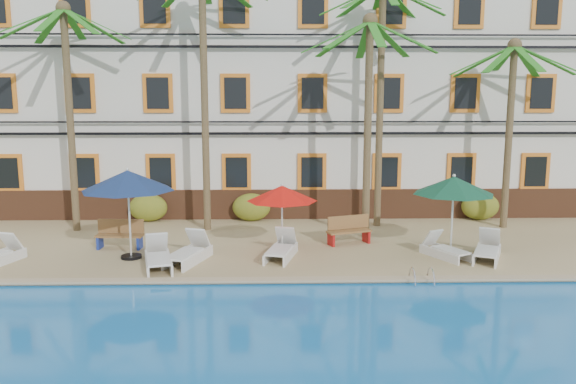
{
  "coord_description": "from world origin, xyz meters",
  "views": [
    {
      "loc": [
        0.04,
        -15.21,
        5.01
      ],
      "look_at": [
        0.46,
        3.0,
        2.0
      ],
      "focal_mm": 35.0,
      "sensor_mm": 36.0,
      "label": 1
    }
  ],
  "objects_px": {
    "palm_b": "(204,64)",
    "palm_d": "(381,72)",
    "lounger_b": "(158,257)",
    "palm_c": "(368,95)",
    "palm_a": "(68,86)",
    "umbrella_blue": "(128,181)",
    "lounger_f": "(487,250)",
    "bench_right": "(348,230)",
    "umbrella_green": "(454,186)",
    "umbrella_red": "(282,194)",
    "bench_left": "(120,234)",
    "palm_e": "(511,106)",
    "lounger_c": "(189,252)",
    "lounger_d": "(281,249)",
    "lounger_e": "(444,249)",
    "pool_ladder": "(421,281)"
  },
  "relations": [
    {
      "from": "lounger_b",
      "to": "lounger_c",
      "type": "relative_size",
      "value": 0.99
    },
    {
      "from": "umbrella_red",
      "to": "bench_right",
      "type": "height_order",
      "value": "umbrella_red"
    },
    {
      "from": "palm_b",
      "to": "lounger_f",
      "type": "relative_size",
      "value": 4.79
    },
    {
      "from": "palm_b",
      "to": "pool_ladder",
      "type": "relative_size",
      "value": 12.72
    },
    {
      "from": "palm_c",
      "to": "umbrella_red",
      "type": "relative_size",
      "value": 3.43
    },
    {
      "from": "palm_b",
      "to": "palm_a",
      "type": "bearing_deg",
      "value": 179.88
    },
    {
      "from": "palm_b",
      "to": "palm_d",
      "type": "distance_m",
      "value": 6.42
    },
    {
      "from": "palm_e",
      "to": "umbrella_green",
      "type": "height_order",
      "value": "palm_e"
    },
    {
      "from": "lounger_e",
      "to": "lounger_f",
      "type": "relative_size",
      "value": 0.88
    },
    {
      "from": "lounger_d",
      "to": "palm_a",
      "type": "bearing_deg",
      "value": 152.91
    },
    {
      "from": "bench_right",
      "to": "umbrella_blue",
      "type": "bearing_deg",
      "value": -166.6
    },
    {
      "from": "lounger_b",
      "to": "lounger_d",
      "type": "bearing_deg",
      "value": 14.54
    },
    {
      "from": "umbrella_green",
      "to": "palm_e",
      "type": "bearing_deg",
      "value": 48.96
    },
    {
      "from": "palm_e",
      "to": "lounger_c",
      "type": "xyz_separation_m",
      "value": [
        -11.17,
        -4.36,
        -4.24
      ]
    },
    {
      "from": "umbrella_red",
      "to": "lounger_b",
      "type": "relative_size",
      "value": 1.07
    },
    {
      "from": "palm_d",
      "to": "lounger_c",
      "type": "bearing_deg",
      "value": -143.63
    },
    {
      "from": "palm_c",
      "to": "umbrella_blue",
      "type": "xyz_separation_m",
      "value": [
        -7.53,
        -2.47,
        -2.54
      ]
    },
    {
      "from": "umbrella_green",
      "to": "lounger_f",
      "type": "relative_size",
      "value": 1.27
    },
    {
      "from": "lounger_c",
      "to": "lounger_e",
      "type": "height_order",
      "value": "lounger_c"
    },
    {
      "from": "lounger_b",
      "to": "palm_a",
      "type": "bearing_deg",
      "value": 129.81
    },
    {
      "from": "lounger_c",
      "to": "lounger_f",
      "type": "bearing_deg",
      "value": 0.66
    },
    {
      "from": "palm_a",
      "to": "palm_e",
      "type": "bearing_deg",
      "value": 0.49
    },
    {
      "from": "palm_a",
      "to": "lounger_b",
      "type": "distance_m",
      "value": 7.92
    },
    {
      "from": "lounger_c",
      "to": "lounger_d",
      "type": "distance_m",
      "value": 2.77
    },
    {
      "from": "lounger_e",
      "to": "bench_right",
      "type": "bearing_deg",
      "value": 147.37
    },
    {
      "from": "lounger_d",
      "to": "palm_d",
      "type": "bearing_deg",
      "value": 49.66
    },
    {
      "from": "palm_a",
      "to": "bench_right",
      "type": "bearing_deg",
      "value": -12.39
    },
    {
      "from": "lounger_d",
      "to": "pool_ladder",
      "type": "distance_m",
      "value": 4.36
    },
    {
      "from": "palm_c",
      "to": "bench_right",
      "type": "bearing_deg",
      "value": -130.52
    },
    {
      "from": "umbrella_green",
      "to": "bench_right",
      "type": "xyz_separation_m",
      "value": [
        -3.06,
        1.3,
        -1.67
      ]
    },
    {
      "from": "palm_c",
      "to": "lounger_f",
      "type": "distance_m",
      "value": 6.31
    },
    {
      "from": "umbrella_red",
      "to": "lounger_c",
      "type": "height_order",
      "value": "umbrella_red"
    },
    {
      "from": "palm_c",
      "to": "palm_d",
      "type": "distance_m",
      "value": 2.13
    },
    {
      "from": "bench_right",
      "to": "lounger_b",
      "type": "bearing_deg",
      "value": -155.66
    },
    {
      "from": "palm_a",
      "to": "umbrella_blue",
      "type": "height_order",
      "value": "palm_a"
    },
    {
      "from": "lounger_c",
      "to": "lounger_e",
      "type": "distance_m",
      "value": 7.72
    },
    {
      "from": "umbrella_green",
      "to": "bench_right",
      "type": "height_order",
      "value": "umbrella_green"
    },
    {
      "from": "lounger_f",
      "to": "palm_b",
      "type": "bearing_deg",
      "value": 155.19
    },
    {
      "from": "palm_e",
      "to": "umbrella_blue",
      "type": "relative_size",
      "value": 2.5
    },
    {
      "from": "umbrella_red",
      "to": "bench_left",
      "type": "xyz_separation_m",
      "value": [
        -5.23,
        0.66,
        -1.41
      ]
    },
    {
      "from": "palm_c",
      "to": "lounger_c",
      "type": "distance_m",
      "value": 7.9
    },
    {
      "from": "palm_b",
      "to": "palm_d",
      "type": "height_order",
      "value": "palm_b"
    },
    {
      "from": "lounger_b",
      "to": "lounger_f",
      "type": "distance_m",
      "value": 9.76
    },
    {
      "from": "palm_a",
      "to": "lounger_d",
      "type": "xyz_separation_m",
      "value": [
        7.5,
        -3.84,
        -4.95
      ]
    },
    {
      "from": "palm_c",
      "to": "lounger_e",
      "type": "bearing_deg",
      "value": -52.29
    },
    {
      "from": "palm_b",
      "to": "lounger_c",
      "type": "relative_size",
      "value": 4.56
    },
    {
      "from": "palm_d",
      "to": "umbrella_green",
      "type": "distance_m",
      "value": 5.6
    },
    {
      "from": "lounger_e",
      "to": "palm_b",
      "type": "bearing_deg",
      "value": 153.16
    },
    {
      "from": "palm_d",
      "to": "lounger_b",
      "type": "bearing_deg",
      "value": -143.92
    },
    {
      "from": "lounger_e",
      "to": "bench_left",
      "type": "bearing_deg",
      "value": 172.61
    }
  ]
}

